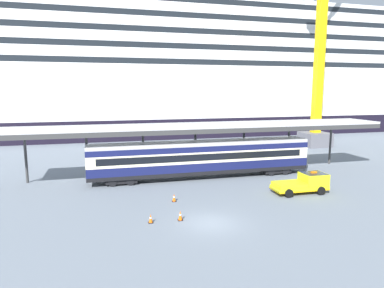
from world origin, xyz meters
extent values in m
plane|color=slate|center=(0.00, 0.00, 0.00)|extent=(400.00, 400.00, 0.00)
cube|color=black|center=(0.17, 56.33, 2.01)|extent=(154.77, 27.62, 4.02)
cube|color=silver|center=(0.17, 56.33, 8.72)|extent=(154.77, 27.62, 9.39)
cube|color=silver|center=(0.17, 56.33, 14.92)|extent=(142.39, 25.41, 3.01)
cube|color=black|center=(0.17, 43.68, 15.07)|extent=(136.20, 0.12, 1.08)
cube|color=silver|center=(0.17, 56.33, 17.93)|extent=(136.69, 24.39, 3.01)
cube|color=black|center=(0.17, 44.19, 18.08)|extent=(130.75, 0.12, 1.08)
cube|color=silver|center=(0.17, 56.33, 20.94)|extent=(131.00, 23.38, 3.01)
cube|color=black|center=(0.17, 44.69, 21.09)|extent=(125.30, 0.12, 1.08)
cube|color=silver|center=(0.17, 56.33, 23.95)|extent=(125.30, 22.36, 3.01)
cube|color=black|center=(0.17, 45.20, 24.10)|extent=(119.85, 0.12, 1.08)
cube|color=silver|center=(0.17, 56.33, 26.95)|extent=(119.61, 21.34, 3.01)
cylinder|color=silver|center=(43.51, 56.33, 29.76)|extent=(1.00, 1.00, 2.60)
cube|color=#B6B6B6|center=(3.05, 13.35, 5.83)|extent=(42.89, 5.25, 0.25)
cube|color=#353535|center=(3.05, 10.82, 5.45)|extent=(42.89, 0.20, 0.50)
cylinder|color=#353535|center=(-15.33, 15.57, 2.85)|extent=(0.28, 0.28, 5.70)
cylinder|color=#353535|center=(-9.20, 15.57, 2.85)|extent=(0.28, 0.28, 5.70)
cylinder|color=#353535|center=(-3.08, 15.57, 2.85)|extent=(0.28, 0.28, 5.70)
cylinder|color=#353535|center=(3.05, 15.57, 2.85)|extent=(0.28, 0.28, 5.70)
cylinder|color=#353535|center=(9.18, 15.57, 2.85)|extent=(0.28, 0.28, 5.70)
cylinder|color=#353535|center=(15.30, 15.57, 2.85)|extent=(0.28, 0.28, 5.70)
cylinder|color=#353535|center=(21.43, 15.57, 2.85)|extent=(0.28, 0.28, 5.70)
cube|color=black|center=(3.05, 12.85, 0.85)|extent=(24.55, 2.80, 0.40)
cube|color=#141947|center=(3.05, 12.85, 1.50)|extent=(24.55, 2.80, 0.90)
cube|color=beige|center=(3.05, 12.85, 2.55)|extent=(24.55, 2.80, 1.20)
cube|color=black|center=(3.05, 11.48, 2.60)|extent=(22.58, 0.08, 0.72)
cube|color=#141947|center=(3.05, 12.85, 3.45)|extent=(24.55, 2.80, 0.60)
cube|color=#ADADAD|center=(3.05, 12.85, 3.93)|extent=(24.55, 2.69, 0.36)
cube|color=black|center=(-5.79, 12.85, 0.45)|extent=(3.20, 2.35, 0.50)
cylinder|color=black|center=(-6.69, 11.67, 0.42)|extent=(0.84, 0.12, 0.84)
cylinder|color=black|center=(-4.89, 11.67, 0.42)|extent=(0.84, 0.12, 0.84)
cube|color=black|center=(11.89, 12.85, 0.45)|extent=(3.20, 2.35, 0.50)
cylinder|color=black|center=(10.99, 11.67, 0.42)|extent=(0.84, 0.12, 0.84)
cylinder|color=black|center=(12.79, 11.67, 0.42)|extent=(0.84, 0.12, 0.84)
cube|color=yellow|center=(10.40, 4.97, 0.58)|extent=(5.23, 2.07, 0.36)
cube|color=#F2B20C|center=(10.40, 4.97, 0.45)|extent=(5.23, 2.09, 0.12)
cube|color=yellow|center=(11.85, 4.95, 1.31)|extent=(2.31, 1.95, 1.10)
cube|color=#19232D|center=(11.85, 4.95, 1.66)|extent=(2.10, 1.87, 0.44)
cube|color=orange|center=(11.85, 4.95, 1.94)|extent=(0.56, 0.21, 0.16)
cube|color=yellow|center=(9.36, 4.99, 0.94)|extent=(2.94, 1.96, 0.36)
cylinder|color=black|center=(12.07, 5.95, 0.40)|extent=(0.80, 0.26, 0.80)
cylinder|color=black|center=(12.05, 3.95, 0.40)|extent=(0.80, 0.26, 0.80)
cylinder|color=black|center=(8.75, 5.99, 0.40)|extent=(0.80, 0.26, 0.80)
cylinder|color=black|center=(8.72, 3.99, 0.40)|extent=(0.80, 0.26, 0.80)
cube|color=black|center=(-4.29, 1.20, 0.02)|extent=(0.36, 0.36, 0.04)
cone|color=#EA590F|center=(-4.29, 1.20, 0.36)|extent=(0.30, 0.30, 0.63)
cylinder|color=white|center=(-4.29, 1.20, 0.39)|extent=(0.17, 0.17, 0.09)
cube|color=black|center=(-1.61, 5.58, 0.02)|extent=(0.36, 0.36, 0.04)
cone|color=#EA590F|center=(-1.61, 5.58, 0.38)|extent=(0.30, 0.30, 0.68)
cylinder|color=white|center=(-1.61, 5.58, 0.42)|extent=(0.17, 0.17, 0.10)
cube|color=black|center=(-2.06, 1.13, 0.02)|extent=(0.36, 0.36, 0.04)
cone|color=#EA590F|center=(-2.06, 1.13, 0.41)|extent=(0.30, 0.30, 0.75)
cylinder|color=white|center=(-2.06, 1.13, 0.45)|extent=(0.17, 0.17, 0.10)
cube|color=#595960|center=(28.14, 28.76, 1.20)|extent=(4.40, 4.40, 2.40)
cube|color=#E5B20C|center=(28.14, 28.76, 20.82)|extent=(1.30, 1.30, 36.84)
camera|label=1|loc=(-7.50, -23.05, 9.76)|focal=32.30mm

